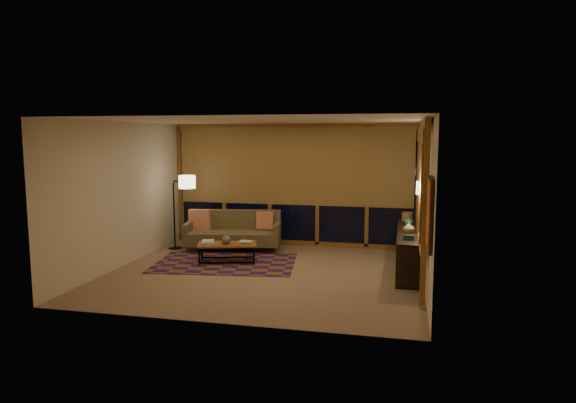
% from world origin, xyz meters
% --- Properties ---
extents(floor, '(5.50, 5.00, 0.01)m').
position_xyz_m(floor, '(0.00, 0.00, 0.00)').
color(floor, '#A57F5E').
rests_on(floor, ground).
extents(ceiling, '(5.50, 5.00, 0.01)m').
position_xyz_m(ceiling, '(0.00, 0.00, 2.70)').
color(ceiling, white).
rests_on(ceiling, walls).
extents(walls, '(5.51, 5.01, 2.70)m').
position_xyz_m(walls, '(0.00, 0.00, 1.35)').
color(walls, beige).
rests_on(walls, floor).
extents(window_wall_back, '(5.30, 0.16, 2.60)m').
position_xyz_m(window_wall_back, '(0.00, 2.43, 1.35)').
color(window_wall_back, brown).
rests_on(window_wall_back, walls).
extents(window_wall_right, '(0.16, 3.70, 2.60)m').
position_xyz_m(window_wall_right, '(2.68, 0.60, 1.35)').
color(window_wall_right, brown).
rests_on(window_wall_right, walls).
extents(wall_art, '(0.06, 0.74, 0.94)m').
position_xyz_m(wall_art, '(2.71, -1.85, 1.45)').
color(wall_art, red).
rests_on(wall_art, walls).
extents(wall_sconce, '(0.12, 0.18, 0.22)m').
position_xyz_m(wall_sconce, '(2.62, 0.45, 1.55)').
color(wall_sconce, beige).
rests_on(wall_sconce, walls).
extents(sofa, '(2.11, 1.13, 0.82)m').
position_xyz_m(sofa, '(-1.15, 1.65, 0.41)').
color(sofa, brown).
rests_on(sofa, floor).
extents(pillow_left, '(0.47, 0.19, 0.46)m').
position_xyz_m(pillow_left, '(-1.93, 1.68, 0.64)').
color(pillow_left, red).
rests_on(pillow_left, sofa).
extents(pillow_right, '(0.38, 0.14, 0.37)m').
position_xyz_m(pillow_right, '(-0.53, 1.95, 0.59)').
color(pillow_right, red).
rests_on(pillow_right, sofa).
extents(area_rug, '(2.87, 2.11, 0.01)m').
position_xyz_m(area_rug, '(-0.93, 0.53, 0.01)').
color(area_rug, brown).
rests_on(area_rug, floor).
extents(coffee_table, '(1.22, 0.81, 0.37)m').
position_xyz_m(coffee_table, '(-0.92, 0.61, 0.19)').
color(coffee_table, brown).
rests_on(coffee_table, floor).
extents(book_stack_a, '(0.27, 0.24, 0.06)m').
position_xyz_m(book_stack_a, '(-1.27, 0.50, 0.40)').
color(book_stack_a, white).
rests_on(book_stack_a, coffee_table).
extents(book_stack_b, '(0.23, 0.18, 0.05)m').
position_xyz_m(book_stack_b, '(-0.58, 0.72, 0.40)').
color(book_stack_b, white).
rests_on(book_stack_b, coffee_table).
extents(ceramic_pot, '(0.24, 0.24, 0.17)m').
position_xyz_m(ceramic_pot, '(-0.92, 0.57, 0.46)').
color(ceramic_pot, '#272727').
rests_on(ceramic_pot, coffee_table).
extents(floor_lamp, '(0.61, 0.48, 1.62)m').
position_xyz_m(floor_lamp, '(-2.44, 1.52, 0.81)').
color(floor_lamp, black).
rests_on(floor_lamp, floor).
extents(bookshelf, '(0.40, 2.90, 0.72)m').
position_xyz_m(bookshelf, '(2.49, 1.00, 0.36)').
color(bookshelf, black).
rests_on(bookshelf, floor).
extents(basket, '(0.26, 0.26, 0.17)m').
position_xyz_m(basket, '(2.47, 1.98, 0.81)').
color(basket, olive).
rests_on(basket, bookshelf).
extents(teal_bowl, '(0.19, 0.19, 0.15)m').
position_xyz_m(teal_bowl, '(2.49, 1.30, 0.80)').
color(teal_bowl, teal).
rests_on(teal_bowl, bookshelf).
extents(vase, '(0.24, 0.24, 0.21)m').
position_xyz_m(vase, '(2.49, 0.60, 0.83)').
color(vase, tan).
rests_on(vase, bookshelf).
extents(shelf_book_stack, '(0.20, 0.27, 0.08)m').
position_xyz_m(shelf_book_stack, '(2.49, 0.07, 0.76)').
color(shelf_book_stack, white).
rests_on(shelf_book_stack, bookshelf).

